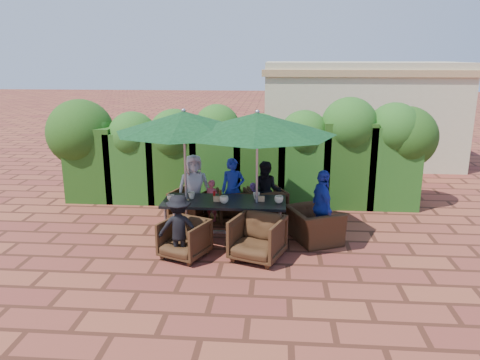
# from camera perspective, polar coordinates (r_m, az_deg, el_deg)

# --- Properties ---
(ground) EXTENTS (80.00, 80.00, 0.00)m
(ground) POSITION_cam_1_polar(r_m,az_deg,el_deg) (9.04, -1.39, -7.05)
(ground) COLOR brown
(ground) RESTS_ON ground
(dining_table) EXTENTS (2.30, 0.90, 0.75)m
(dining_table) POSITION_cam_1_polar(r_m,az_deg,el_deg) (8.80, -1.92, -2.98)
(dining_table) COLOR black
(dining_table) RESTS_ON ground
(umbrella_left) EXTENTS (2.54, 2.54, 2.46)m
(umbrella_left) POSITION_cam_1_polar(r_m,az_deg,el_deg) (8.62, -6.86, 7.03)
(umbrella_left) COLOR gray
(umbrella_left) RESTS_ON ground
(umbrella_right) EXTENTS (2.83, 2.83, 2.46)m
(umbrella_right) POSITION_cam_1_polar(r_m,az_deg,el_deg) (8.36, 2.13, 6.90)
(umbrella_right) COLOR gray
(umbrella_right) RESTS_ON ground
(chair_far_left) EXTENTS (0.86, 0.84, 0.71)m
(chair_far_left) POSITION_cam_1_polar(r_m,az_deg,el_deg) (9.98, -6.20, -2.84)
(chair_far_left) COLOR black
(chair_far_left) RESTS_ON ground
(chair_far_mid) EXTENTS (0.86, 0.83, 0.74)m
(chair_far_mid) POSITION_cam_1_polar(r_m,az_deg,el_deg) (9.85, -0.59, -2.90)
(chair_far_mid) COLOR black
(chair_far_mid) RESTS_ON ground
(chair_far_right) EXTENTS (0.97, 0.94, 0.77)m
(chair_far_right) POSITION_cam_1_polar(r_m,az_deg,el_deg) (9.82, 3.11, -2.86)
(chair_far_right) COLOR black
(chair_far_right) RESTS_ON ground
(chair_near_left) EXTENTS (0.92, 0.90, 0.73)m
(chair_near_left) POSITION_cam_1_polar(r_m,az_deg,el_deg) (8.13, -6.81, -6.93)
(chair_near_left) COLOR black
(chair_near_left) RESTS_ON ground
(chair_near_right) EXTENTS (1.02, 0.99, 0.83)m
(chair_near_right) POSITION_cam_1_polar(r_m,az_deg,el_deg) (7.99, 2.14, -6.86)
(chair_near_right) COLOR black
(chair_near_right) RESTS_ON ground
(chair_end_right) EXTENTS (0.96, 1.14, 0.84)m
(chair_end_right) POSITION_cam_1_polar(r_m,az_deg,el_deg) (8.85, 9.00, -4.80)
(chair_end_right) COLOR black
(chair_end_right) RESTS_ON ground
(adult_far_left) EXTENTS (0.79, 0.61, 1.41)m
(adult_far_left) POSITION_cam_1_polar(r_m,az_deg,el_deg) (9.85, -5.63, -0.94)
(adult_far_left) COLOR silver
(adult_far_left) RESTS_ON ground
(adult_far_mid) EXTENTS (0.53, 0.45, 1.35)m
(adult_far_mid) POSITION_cam_1_polar(r_m,az_deg,el_deg) (9.72, -0.87, -1.26)
(adult_far_mid) COLOR #1E31A5
(adult_far_mid) RESTS_ON ground
(adult_far_right) EXTENTS (0.65, 0.43, 1.29)m
(adult_far_right) POSITION_cam_1_polar(r_m,az_deg,el_deg) (9.72, 3.26, -1.47)
(adult_far_right) COLOR black
(adult_far_right) RESTS_ON ground
(adult_near_left) EXTENTS (0.77, 0.43, 1.15)m
(adult_near_left) POSITION_cam_1_polar(r_m,az_deg,el_deg) (7.97, -7.43, -5.81)
(adult_near_left) COLOR black
(adult_near_left) RESTS_ON ground
(adult_end_right) EXTENTS (0.61, 0.89, 1.38)m
(adult_end_right) POSITION_cam_1_polar(r_m,az_deg,el_deg) (8.76, 9.98, -3.21)
(adult_end_right) COLOR #1E31A5
(adult_end_right) RESTS_ON ground
(child_left) EXTENTS (0.39, 0.36, 0.88)m
(child_left) POSITION_cam_1_polar(r_m,az_deg,el_deg) (9.84, -3.48, -2.51)
(child_left) COLOR #E45065
(child_left) RESTS_ON ground
(child_right) EXTENTS (0.33, 0.28, 0.81)m
(child_right) POSITION_cam_1_polar(r_m,az_deg,el_deg) (9.86, 1.58, -2.66)
(child_right) COLOR #814CA5
(child_right) RESTS_ON ground
(pedestrian_a) EXTENTS (1.82, 1.61, 1.93)m
(pedestrian_a) POSITION_cam_1_polar(r_m,az_deg,el_deg) (12.81, 7.52, 3.89)
(pedestrian_a) COLOR green
(pedestrian_a) RESTS_ON ground
(pedestrian_b) EXTENTS (1.09, 0.97, 1.93)m
(pedestrian_b) POSITION_cam_1_polar(r_m,az_deg,el_deg) (13.10, 12.06, 3.94)
(pedestrian_b) COLOR #E45065
(pedestrian_b) RESTS_ON ground
(pedestrian_c) EXTENTS (1.17, 1.12, 1.74)m
(pedestrian_c) POSITION_cam_1_polar(r_m,az_deg,el_deg) (13.22, 15.35, 3.41)
(pedestrian_c) COLOR gray
(pedestrian_c) RESTS_ON ground
(cup_a) EXTENTS (0.14, 0.14, 0.11)m
(cup_a) POSITION_cam_1_polar(r_m,az_deg,el_deg) (8.85, -8.41, -2.16)
(cup_a) COLOR beige
(cup_a) RESTS_ON dining_table
(cup_b) EXTENTS (0.14, 0.14, 0.13)m
(cup_b) POSITION_cam_1_polar(r_m,az_deg,el_deg) (8.91, -5.92, -1.90)
(cup_b) COLOR beige
(cup_b) RESTS_ON dining_table
(cup_c) EXTENTS (0.17, 0.17, 0.13)m
(cup_c) POSITION_cam_1_polar(r_m,az_deg,el_deg) (8.61, -1.96, -2.41)
(cup_c) COLOR beige
(cup_c) RESTS_ON dining_table
(cup_d) EXTENTS (0.13, 0.13, 0.13)m
(cup_d) POSITION_cam_1_polar(r_m,az_deg,el_deg) (8.86, 2.01, -1.94)
(cup_d) COLOR beige
(cup_d) RESTS_ON dining_table
(cup_e) EXTENTS (0.17, 0.17, 0.13)m
(cup_e) POSITION_cam_1_polar(r_m,az_deg,el_deg) (8.65, 4.76, -2.38)
(cup_e) COLOR beige
(cup_e) RESTS_ON dining_table
(ketchup_bottle) EXTENTS (0.04, 0.04, 0.17)m
(ketchup_bottle) POSITION_cam_1_polar(r_m,az_deg,el_deg) (8.81, -3.15, -1.90)
(ketchup_bottle) COLOR #B20C0A
(ketchup_bottle) RESTS_ON dining_table
(sauce_bottle) EXTENTS (0.04, 0.04, 0.17)m
(sauce_bottle) POSITION_cam_1_polar(r_m,az_deg,el_deg) (8.87, -2.40, -1.77)
(sauce_bottle) COLOR #4C230C
(sauce_bottle) RESTS_ON dining_table
(serving_tray) EXTENTS (0.35, 0.25, 0.02)m
(serving_tray) POSITION_cam_1_polar(r_m,az_deg,el_deg) (8.79, -7.46, -2.56)
(serving_tray) COLOR #AA8352
(serving_tray) RESTS_ON dining_table
(number_block_left) EXTENTS (0.12, 0.06, 0.10)m
(number_block_left) POSITION_cam_1_polar(r_m,az_deg,el_deg) (8.72, -2.85, -2.32)
(number_block_left) COLOR tan
(number_block_left) RESTS_ON dining_table
(number_block_right) EXTENTS (0.12, 0.06, 0.10)m
(number_block_right) POSITION_cam_1_polar(r_m,az_deg,el_deg) (8.72, 2.61, -2.30)
(number_block_right) COLOR tan
(number_block_right) RESTS_ON dining_table
(hedge_wall) EXTENTS (9.10, 1.60, 2.50)m
(hedge_wall) POSITION_cam_1_polar(r_m,az_deg,el_deg) (10.89, -0.16, 3.96)
(hedge_wall) COLOR #1D3D10
(hedge_wall) RESTS_ON ground
(building) EXTENTS (6.20, 3.08, 3.20)m
(building) POSITION_cam_1_polar(r_m,az_deg,el_deg) (15.65, 14.34, 7.92)
(building) COLOR beige
(building) RESTS_ON ground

